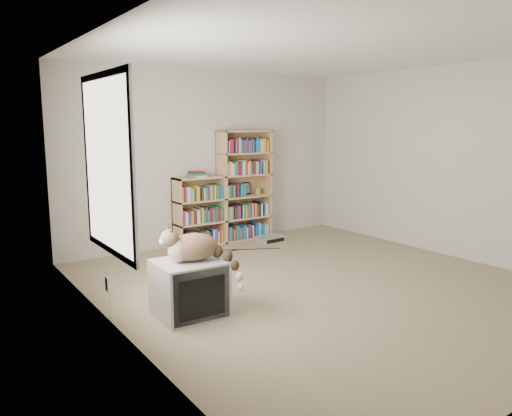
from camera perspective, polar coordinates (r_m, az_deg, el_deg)
floor at (r=5.57m, az=7.55°, el=-8.69°), size 4.50×5.00×0.01m
wall_back at (r=7.36m, az=-5.37°, el=5.72°), size 4.50×0.02×2.50m
wall_left at (r=4.16m, az=-15.83°, el=2.50°), size 0.02×5.00×2.50m
wall_right at (r=7.02m, az=21.66°, el=4.91°), size 0.02×5.00×2.50m
ceiling at (r=5.35m, az=8.16°, el=17.67°), size 4.50×5.00×0.02m
window at (r=4.34m, az=-16.62°, el=4.73°), size 0.02×1.22×1.52m
crt_tv at (r=4.66m, az=-7.68°, el=-9.07°), size 0.60×0.56×0.51m
cat at (r=4.54m, az=-6.44°, el=-4.90°), size 0.67×0.56×0.55m
bookcase_tall at (r=7.54m, az=-1.37°, el=2.32°), size 0.82×0.30×1.65m
bookcase_short at (r=7.21m, az=-6.54°, el=-0.67°), size 0.73×0.30×1.00m
book_stack at (r=7.10m, az=-6.77°, el=3.86°), size 0.20×0.26×0.08m
green_mug at (r=7.66m, az=0.15°, el=1.95°), size 0.09×0.09×0.10m
framed_print at (r=7.67m, az=-1.10°, el=2.29°), size 0.14×0.05×0.19m
dvd_player at (r=7.48m, az=1.68°, el=-3.54°), size 0.41×0.30×0.09m
wall_outlet at (r=4.72m, az=-16.66°, el=-8.33°), size 0.01×0.08×0.13m
floor_cables at (r=6.55m, az=-3.93°, el=-5.80°), size 1.20×0.70×0.01m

